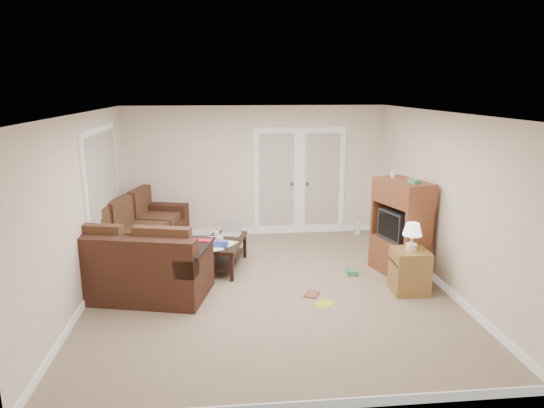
{
  "coord_description": "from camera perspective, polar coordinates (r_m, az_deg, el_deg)",
  "views": [
    {
      "loc": [
        -0.61,
        -6.49,
        2.83
      ],
      "look_at": [
        0.11,
        0.65,
        1.1
      ],
      "focal_mm": 32.0,
      "sensor_mm": 36.0,
      "label": 1
    }
  ],
  "objects": [
    {
      "name": "wall_left",
      "position": [
        6.94,
        -21.36,
        -0.55
      ],
      "size": [
        0.02,
        5.5,
        2.5
      ],
      "primitive_type": "cube",
      "color": "white",
      "rests_on": "floor"
    },
    {
      "name": "window_left",
      "position": [
        7.82,
        -19.39,
        3.37
      ],
      "size": [
        0.05,
        1.92,
        1.42
      ],
      "color": "silver",
      "rests_on": "wall_left"
    },
    {
      "name": "french_doors",
      "position": [
        9.49,
        3.23,
        2.65
      ],
      "size": [
        1.8,
        0.05,
        2.13
      ],
      "color": "silver",
      "rests_on": "floor"
    },
    {
      "name": "floor_magazine",
      "position": [
        6.68,
        6.18,
        -11.56
      ],
      "size": [
        0.33,
        0.31,
        0.01
      ],
      "primitive_type": "cube",
      "rotation": [
        0.0,
        0.0,
        0.62
      ],
      "color": "gold",
      "rests_on": "floor"
    },
    {
      "name": "coffee_table",
      "position": [
        7.84,
        -5.63,
        -5.71
      ],
      "size": [
        0.81,
        1.23,
        0.77
      ],
      "rotation": [
        0.0,
        0.0,
        -0.23
      ],
      "color": "black",
      "rests_on": "floor"
    },
    {
      "name": "wall_front",
      "position": [
        4.1,
        3.34,
        -9.12
      ],
      "size": [
        5.0,
        0.02,
        2.5
      ],
      "primitive_type": "cube",
      "color": "white",
      "rests_on": "floor"
    },
    {
      "name": "space_heater",
      "position": [
        9.69,
        10.02,
        -2.73
      ],
      "size": [
        0.14,
        0.12,
        0.29
      ],
      "primitive_type": "cube",
      "rotation": [
        0.0,
        0.0,
        -0.27
      ],
      "color": "white",
      "rests_on": "floor"
    },
    {
      "name": "ceiling",
      "position": [
        6.52,
        -0.36,
        10.66
      ],
      "size": [
        5.0,
        5.5,
        0.02
      ],
      "primitive_type": "cube",
      "color": "white",
      "rests_on": "wall_back"
    },
    {
      "name": "baseboards",
      "position": [
        7.09,
        -0.33,
        -9.54
      ],
      "size": [
        5.0,
        5.5,
        0.1
      ],
      "primitive_type": null,
      "color": "silver",
      "rests_on": "floor"
    },
    {
      "name": "floor_book",
      "position": [
        6.95,
        3.96,
        -10.43
      ],
      "size": [
        0.27,
        0.3,
        0.02
      ],
      "primitive_type": "imported",
      "rotation": [
        0.0,
        0.0,
        -0.48
      ],
      "color": "brown",
      "rests_on": "floor"
    },
    {
      "name": "tv_armoire",
      "position": [
        7.67,
        14.92,
        -2.68
      ],
      "size": [
        0.75,
        1.03,
        1.59
      ],
      "rotation": [
        0.0,
        0.0,
        0.29
      ],
      "color": "brown",
      "rests_on": "floor"
    },
    {
      "name": "wall_back",
      "position": [
        9.39,
        -1.93,
        3.88
      ],
      "size": [
        5.0,
        0.02,
        2.5
      ],
      "primitive_type": "cube",
      "color": "white",
      "rests_on": "floor"
    },
    {
      "name": "wall_right",
      "position": [
        7.37,
        19.4,
        0.4
      ],
      "size": [
        0.02,
        5.5,
        2.5
      ],
      "primitive_type": "cube",
      "color": "white",
      "rests_on": "floor"
    },
    {
      "name": "floor_greenbox",
      "position": [
        7.69,
        9.37,
        -7.91
      ],
      "size": [
        0.18,
        0.22,
        0.08
      ],
      "primitive_type": "cube",
      "rotation": [
        0.0,
        0.0,
        -0.16
      ],
      "color": "#3E8953",
      "rests_on": "floor"
    },
    {
      "name": "sectional_sofa",
      "position": [
        7.77,
        -15.77,
        -5.41
      ],
      "size": [
        2.21,
        3.44,
        0.95
      ],
      "rotation": [
        0.0,
        0.0,
        -0.23
      ],
      "color": "#3D2217",
      "rests_on": "floor"
    },
    {
      "name": "side_cabinet",
      "position": [
        7.14,
        15.91,
        -7.19
      ],
      "size": [
        0.5,
        0.5,
        1.01
      ],
      "rotation": [
        0.0,
        0.0,
        -0.04
      ],
      "color": "olive",
      "rests_on": "floor"
    },
    {
      "name": "floor",
      "position": [
        7.11,
        -0.33,
        -9.91
      ],
      "size": [
        5.5,
        5.5,
        0.0
      ],
      "primitive_type": "plane",
      "color": "gray",
      "rests_on": "ground"
    }
  ]
}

